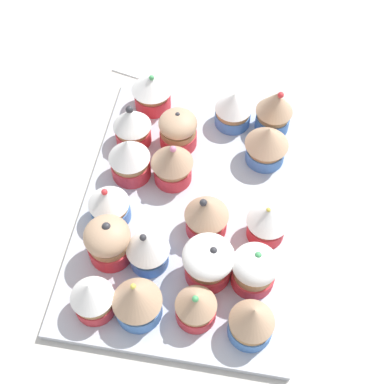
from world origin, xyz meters
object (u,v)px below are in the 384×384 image
Objects in this scene: cupcake_2 at (129,158)px; cupcake_14 at (274,110)px; cupcake_7 at (172,162)px; cupcake_18 at (252,321)px; cupcake_13 at (196,305)px; baking_tray at (192,206)px; cupcake_16 at (268,221)px; cupcake_0 at (152,91)px; cupcake_17 at (254,269)px; cupcake_6 at (178,130)px; cupcake_12 at (208,262)px; cupcake_5 at (92,297)px; cupcake_8 at (148,248)px; cupcake_15 at (267,143)px; cupcake_11 at (207,215)px; napkin at (165,58)px; cupcake_9 at (137,300)px; cupcake_10 at (233,108)px; cupcake_3 at (109,204)px; cupcake_1 at (132,125)px; cupcake_4 at (108,241)px.

cupcake_2 is 0.97× the size of cupcake_14.
cupcake_7 reaches higher than cupcake_18.
cupcake_13 is at bearing 18.37° from cupcake_7.
cupcake_16 reaches higher than baking_tray.
cupcake_18 reaches higher than baking_tray.
cupcake_17 is (28.62, 19.42, -0.08)cm from cupcake_0.
baking_tray is at bearing 20.19° from cupcake_6.
cupcake_14 is (-27.20, 6.29, 0.46)cm from cupcake_12.
cupcake_5 is at bearing -70.00° from cupcake_17.
cupcake_8 reaches higher than cupcake_17.
cupcake_15 is at bearing 164.50° from cupcake_12.
napkin is (-34.44, -12.64, -4.71)cm from cupcake_11.
cupcake_2 is 1.00× the size of cupcake_9.
cupcake_6 is at bearing 37.97° from cupcake_0.
cupcake_15 is at bearing 43.63° from napkin.
cupcake_17 is 0.98× the size of cupcake_18.
cupcake_11 reaches higher than napkin.
cupcake_11 is at bearing -151.09° from cupcake_18.
cupcake_0 is 1.08× the size of cupcake_10.
cupcake_2 is (14.13, -0.36, 0.45)cm from cupcake_0.
cupcake_9 is at bearing -0.99° from cupcake_7.
cupcake_3 is at bearing -131.44° from cupcake_13.
cupcake_17 is at bearing 42.52° from cupcake_7.
cupcake_16 is (-0.70, 21.98, 0.24)cm from cupcake_3.
cupcake_0 is at bearing -171.03° from cupcake_9.
cupcake_1 is 1.09× the size of cupcake_16.
cupcake_9 reaches higher than cupcake_3.
cupcake_7 is 21.81cm from cupcake_13.
cupcake_0 reaches higher than napkin.
cupcake_2 is at bearing 9.89° from cupcake_1.
cupcake_1 is at bearing -90.56° from cupcake_15.
cupcake_10 is (-20.54, 14.87, 0.03)cm from cupcake_3.
cupcake_12 is 1.06× the size of cupcake_13.
cupcake_11 is 1.10× the size of cupcake_17.
cupcake_12 is at bearing -137.53° from cupcake_18.
cupcake_10 is (-26.41, 13.40, -0.30)cm from cupcake_4.
napkin is at bearing -166.46° from cupcake_7.
cupcake_10 is (-16.49, 3.84, 3.90)cm from baking_tray.
cupcake_0 reaches higher than cupcake_13.
baking_tray is 7.00× the size of cupcake_10.
cupcake_1 is 29.54cm from cupcake_17.
cupcake_7 reaches higher than cupcake_2.
cupcake_2 reaches higher than cupcake_17.
cupcake_12 is 9.45cm from cupcake_18.
cupcake_0 is at bearing -142.03° from cupcake_6.
cupcake_0 and cupcake_12 have the same top height.
cupcake_4 is at bearing -26.91° from cupcake_10.
cupcake_2 is 22.07cm from cupcake_9.
cupcake_4 is 19.46cm from cupcake_17.
cupcake_1 is 1.12× the size of cupcake_13.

